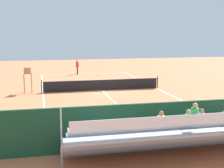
{
  "coord_description": "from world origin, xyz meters",
  "views": [
    {
      "loc": [
        5.18,
        27.1,
        5.14
      ],
      "look_at": [
        0.0,
        4.0,
        1.2
      ],
      "focal_mm": 51.88,
      "sensor_mm": 36.0,
      "label": 1
    }
  ],
  "objects_px": {
    "courtside_bench": "(221,124)",
    "tennis_player": "(77,66)",
    "tennis_racket": "(71,75)",
    "umpire_chair": "(28,77)",
    "tennis_net": "(102,85)",
    "bleacher_stand": "(175,135)",
    "equipment_bag": "(193,135)",
    "tennis_ball_near": "(96,75)",
    "tennis_ball_far": "(64,76)"
  },
  "relations": [
    {
      "from": "tennis_racket",
      "to": "tennis_ball_far",
      "type": "xyz_separation_m",
      "value": [
        0.82,
        0.65,
        0.02
      ]
    },
    {
      "from": "bleacher_stand",
      "to": "tennis_ball_far",
      "type": "height_order",
      "value": "bleacher_stand"
    },
    {
      "from": "courtside_bench",
      "to": "tennis_ball_near",
      "type": "distance_m",
      "value": 23.15
    },
    {
      "from": "tennis_player",
      "to": "umpire_chair",
      "type": "bearing_deg",
      "value": 63.51
    },
    {
      "from": "umpire_chair",
      "to": "equipment_bag",
      "type": "distance_m",
      "value": 15.83
    },
    {
      "from": "bleacher_stand",
      "to": "umpire_chair",
      "type": "bearing_deg",
      "value": -67.94
    },
    {
      "from": "umpire_chair",
      "to": "tennis_player",
      "type": "relative_size",
      "value": 1.11
    },
    {
      "from": "bleacher_stand",
      "to": "tennis_ball_near",
      "type": "relative_size",
      "value": 137.27
    },
    {
      "from": "tennis_player",
      "to": "tennis_ball_far",
      "type": "relative_size",
      "value": 29.18
    },
    {
      "from": "bleacher_stand",
      "to": "tennis_ball_near",
      "type": "distance_m",
      "value": 25.12
    },
    {
      "from": "umpire_chair",
      "to": "tennis_ball_near",
      "type": "bearing_deg",
      "value": -127.32
    },
    {
      "from": "tennis_net",
      "to": "umpire_chair",
      "type": "relative_size",
      "value": 4.81
    },
    {
      "from": "bleacher_stand",
      "to": "tennis_player",
      "type": "height_order",
      "value": "bleacher_stand"
    },
    {
      "from": "tennis_player",
      "to": "tennis_ball_near",
      "type": "distance_m",
      "value": 2.47
    },
    {
      "from": "umpire_chair",
      "to": "tennis_ball_far",
      "type": "distance_m",
      "value": 10.22
    },
    {
      "from": "tennis_net",
      "to": "umpire_chair",
      "type": "bearing_deg",
      "value": -1.43
    },
    {
      "from": "tennis_player",
      "to": "tennis_racket",
      "type": "relative_size",
      "value": 3.29
    },
    {
      "from": "umpire_chair",
      "to": "tennis_ball_near",
      "type": "xyz_separation_m",
      "value": [
        -7.32,
        -9.6,
        -1.28
      ]
    },
    {
      "from": "bleacher_stand",
      "to": "equipment_bag",
      "type": "relative_size",
      "value": 10.07
    },
    {
      "from": "bleacher_stand",
      "to": "tennis_ball_near",
      "type": "xyz_separation_m",
      "value": [
        -1.05,
        -25.08,
        -0.91
      ]
    },
    {
      "from": "tennis_racket",
      "to": "equipment_bag",
      "type": "bearing_deg",
      "value": 98.61
    },
    {
      "from": "tennis_net",
      "to": "courtside_bench",
      "type": "height_order",
      "value": "tennis_net"
    },
    {
      "from": "tennis_ball_near",
      "to": "tennis_racket",
      "type": "bearing_deg",
      "value": -9.85
    },
    {
      "from": "tennis_net",
      "to": "tennis_ball_near",
      "type": "bearing_deg",
      "value": -96.55
    },
    {
      "from": "courtside_bench",
      "to": "tennis_ball_far",
      "type": "height_order",
      "value": "courtside_bench"
    },
    {
      "from": "courtside_bench",
      "to": "tennis_player",
      "type": "relative_size",
      "value": 0.93
    },
    {
      "from": "umpire_chair",
      "to": "equipment_bag",
      "type": "xyz_separation_m",
      "value": [
        -8.1,
        13.55,
        -1.13
      ]
    },
    {
      "from": "umpire_chair",
      "to": "courtside_bench",
      "type": "relative_size",
      "value": 1.19
    },
    {
      "from": "equipment_bag",
      "to": "tennis_ball_near",
      "type": "distance_m",
      "value": 23.17
    },
    {
      "from": "umpire_chair",
      "to": "tennis_ball_near",
      "type": "distance_m",
      "value": 12.14
    },
    {
      "from": "tennis_racket",
      "to": "tennis_ball_far",
      "type": "bearing_deg",
      "value": 38.51
    },
    {
      "from": "courtside_bench",
      "to": "tennis_ball_far",
      "type": "bearing_deg",
      "value": -75.5
    },
    {
      "from": "tennis_racket",
      "to": "tennis_ball_near",
      "type": "relative_size",
      "value": 8.88
    },
    {
      "from": "courtside_bench",
      "to": "tennis_player",
      "type": "bearing_deg",
      "value": -79.91
    },
    {
      "from": "tennis_net",
      "to": "equipment_bag",
      "type": "distance_m",
      "value": 13.54
    },
    {
      "from": "tennis_net",
      "to": "tennis_racket",
      "type": "xyz_separation_m",
      "value": [
        1.68,
        -10.24,
        -0.49
      ]
    },
    {
      "from": "courtside_bench",
      "to": "tennis_ball_near",
      "type": "xyz_separation_m",
      "value": [
        2.3,
        -23.03,
        -0.53
      ]
    },
    {
      "from": "umpire_chair",
      "to": "tennis_ball_near",
      "type": "height_order",
      "value": "umpire_chair"
    },
    {
      "from": "bleacher_stand",
      "to": "tennis_ball_far",
      "type": "distance_m",
      "value": 25.07
    },
    {
      "from": "bleacher_stand",
      "to": "equipment_bag",
      "type": "bearing_deg",
      "value": -133.58
    },
    {
      "from": "bleacher_stand",
      "to": "umpire_chair",
      "type": "height_order",
      "value": "bleacher_stand"
    },
    {
      "from": "tennis_net",
      "to": "tennis_player",
      "type": "distance_m",
      "value": 10.89
    },
    {
      "from": "umpire_chair",
      "to": "courtside_bench",
      "type": "bearing_deg",
      "value": 125.62
    },
    {
      "from": "bleacher_stand",
      "to": "tennis_player",
      "type": "relative_size",
      "value": 4.7
    },
    {
      "from": "tennis_net",
      "to": "tennis_ball_far",
      "type": "height_order",
      "value": "tennis_net"
    },
    {
      "from": "tennis_net",
      "to": "bleacher_stand",
      "type": "xyz_separation_m",
      "value": [
        -0.07,
        15.32,
        0.44
      ]
    },
    {
      "from": "tennis_ball_near",
      "to": "umpire_chair",
      "type": "bearing_deg",
      "value": 52.68
    },
    {
      "from": "courtside_bench",
      "to": "tennis_ball_near",
      "type": "bearing_deg",
      "value": -84.3
    },
    {
      "from": "tennis_net",
      "to": "umpire_chair",
      "type": "height_order",
      "value": "umpire_chair"
    },
    {
      "from": "equipment_bag",
      "to": "umpire_chair",
      "type": "bearing_deg",
      "value": -59.13
    }
  ]
}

